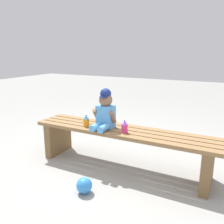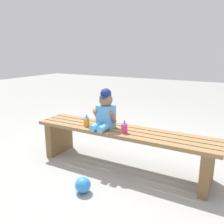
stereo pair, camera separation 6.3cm
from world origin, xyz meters
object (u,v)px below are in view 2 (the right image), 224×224
(sippy_cup_left, at_px, (87,121))
(toy_ball, at_px, (83,185))
(sippy_cup_right, at_px, (124,127))
(child_figure, at_px, (105,111))
(park_bench, at_px, (122,141))

(sippy_cup_left, xyz_separation_m, toy_ball, (0.29, -0.49, -0.40))
(sippy_cup_right, bearing_deg, child_figure, 169.11)
(park_bench, height_order, sippy_cup_right, sippy_cup_right)
(park_bench, distance_m, toy_ball, 0.62)
(child_figure, xyz_separation_m, sippy_cup_right, (0.24, -0.05, -0.12))
(park_bench, height_order, toy_ball, park_bench)
(sippy_cup_left, bearing_deg, child_figure, 13.25)
(child_figure, distance_m, toy_ball, 0.75)
(park_bench, xyz_separation_m, sippy_cup_right, (0.06, -0.08, 0.18))
(sippy_cup_left, bearing_deg, toy_ball, -59.36)
(park_bench, bearing_deg, child_figure, -168.42)
(child_figure, xyz_separation_m, toy_ball, (0.09, -0.53, -0.52))
(child_figure, bearing_deg, sippy_cup_left, -166.75)
(sippy_cup_left, relative_size, sippy_cup_right, 1.00)
(sippy_cup_right, height_order, toy_ball, sippy_cup_right)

